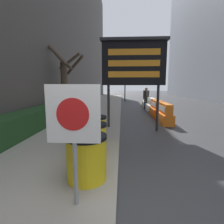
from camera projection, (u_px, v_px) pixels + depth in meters
ground_plane at (116, 223)px, 2.24m from camera, size 120.00×120.00×0.00m
hedge_strip at (24, 123)px, 5.97m from camera, size 0.90×7.40×0.73m
bare_tree at (63, 78)px, 9.94m from camera, size 2.39×2.58×4.07m
barrel_drum_foreground at (87, 157)px, 3.01m from camera, size 0.71×0.71×0.79m
barrel_drum_middle at (91, 140)px, 3.93m from camera, size 0.71×0.71×0.79m
barrel_drum_back at (94, 130)px, 4.86m from camera, size 0.71×0.71×0.79m
warning_sign at (74, 122)px, 2.23m from camera, size 0.70×0.08×1.64m
message_board at (134, 63)px, 6.50m from camera, size 2.48×0.36×3.45m
jersey_barrier_orange_near at (165, 114)px, 8.15m from camera, size 0.50×1.63×0.94m
jersey_barrier_orange_far at (157, 109)px, 10.04m from camera, size 0.61×1.61×0.92m
jersey_barrier_white at (151, 105)px, 11.94m from camera, size 0.55×1.73×0.92m
jersey_barrier_cream at (147, 102)px, 14.16m from camera, size 0.56×1.87×0.94m
traffic_cone_near at (152, 107)px, 11.30m from camera, size 0.45×0.45×0.80m
traffic_light_near_curb at (125, 78)px, 19.47m from camera, size 0.28×0.45×3.51m
pedestrian_worker at (146, 96)px, 12.98m from camera, size 0.41×0.49×1.61m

